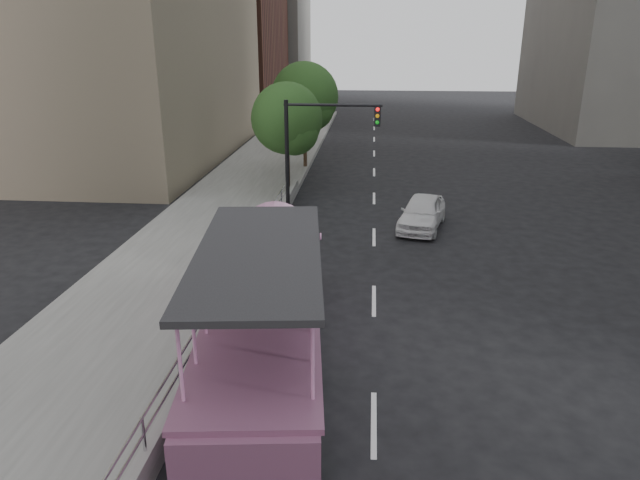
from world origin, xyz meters
TOP-DOWN VIEW (x-y plane):
  - ground at (0.00, 0.00)m, footprint 160.00×160.00m
  - sidewalk at (-5.75, 10.00)m, footprint 5.50×80.00m
  - kerb_wall at (-3.12, 2.00)m, footprint 0.24×30.00m
  - guardrail at (-3.12, 2.00)m, footprint 0.07×22.00m
  - duck_boat at (-1.71, 0.48)m, footprint 3.62×10.53m
  - car at (3.02, 11.40)m, footprint 2.58×4.36m
  - parking_sign at (-2.80, 3.00)m, footprint 0.26×0.58m
  - traffic_signal at (-1.70, 12.50)m, footprint 4.20×0.32m
  - street_tree_near at (-3.30, 15.93)m, footprint 3.52×3.52m
  - street_tree_far at (-3.10, 21.93)m, footprint 3.97×3.97m
  - midrise_stone_b at (-16.00, 64.00)m, footprint 16.00×14.00m

SIDE VIEW (x-z plane):
  - ground at x=0.00m, z-range 0.00..0.00m
  - sidewalk at x=-5.75m, z-range 0.00..0.30m
  - kerb_wall at x=-3.12m, z-range 0.30..0.66m
  - car at x=3.02m, z-range 0.00..1.39m
  - guardrail at x=-3.12m, z-range 0.79..1.50m
  - duck_boat at x=-1.71m, z-range -0.44..2.99m
  - parking_sign at x=-2.80m, z-range 0.35..3.11m
  - traffic_signal at x=-1.70m, z-range 0.90..6.10m
  - street_tree_near at x=-3.30m, z-range 0.96..6.68m
  - street_tree_far at x=-3.10m, z-range 1.08..7.53m
  - midrise_stone_b at x=-16.00m, z-range 0.00..20.00m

